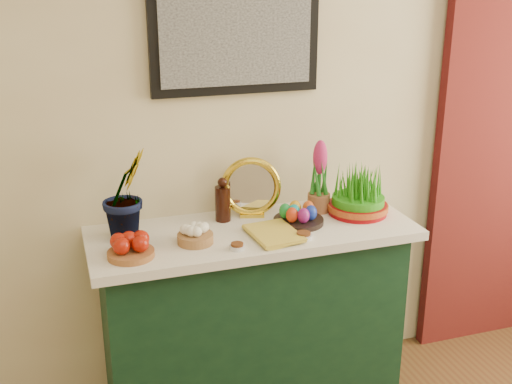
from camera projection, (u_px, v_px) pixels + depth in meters
sideboard at (253, 322)px, 2.91m from camera, size 1.30×0.45×0.85m
tablecloth at (252, 232)px, 2.76m from camera, size 1.40×0.55×0.04m
hyacinth_green at (125, 180)px, 2.58m from camera, size 0.32×0.32×0.50m
apple_bowl at (131, 248)px, 2.47m from camera, size 0.24×0.24×0.09m
garlic_basket at (195, 235)px, 2.59m from camera, size 0.15×0.15×0.08m
vinegar_cruet at (223, 202)px, 2.81m from camera, size 0.07×0.07×0.20m
mirror at (251, 188)px, 2.85m from camera, size 0.28×0.13×0.27m
book at (253, 237)px, 2.62m from camera, size 0.19×0.26×0.03m
spice_dish_left at (237, 246)px, 2.54m from camera, size 0.06×0.06×0.03m
spice_dish_right at (304, 236)px, 2.64m from camera, size 0.07×0.07×0.03m
egg_plate at (298, 216)px, 2.79m from camera, size 0.26×0.26×0.09m
hyacinth_pink at (319, 180)px, 2.90m from camera, size 0.10×0.10×0.34m
wheatgrass_sabzeh at (358, 193)px, 2.88m from camera, size 0.27×0.27×0.22m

